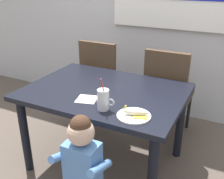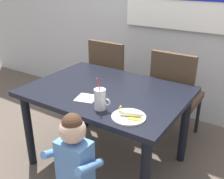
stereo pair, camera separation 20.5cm
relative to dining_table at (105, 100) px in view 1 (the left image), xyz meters
name	(u,v)px [view 1 (the left image)]	position (x,y,z in m)	size (l,w,h in m)	color
ground_plane	(106,161)	(0.00, 0.00, -0.63)	(24.00, 24.00, 0.00)	brown
dining_table	(105,100)	(0.00, 0.00, 0.00)	(1.29, 0.94, 0.73)	black
dining_chair_left	(103,77)	(-0.39, 0.69, -0.09)	(0.44, 0.45, 0.96)	#4C3826
dining_chair_right	(167,89)	(0.35, 0.67, -0.09)	(0.44, 0.44, 0.96)	#4C3826
toddler_standing	(82,159)	(0.17, -0.63, -0.10)	(0.33, 0.24, 0.84)	#3F4760
milk_cup	(103,101)	(0.15, -0.31, 0.17)	(0.13, 0.09, 0.25)	silver
snack_plate	(134,116)	(0.39, -0.31, 0.11)	(0.23, 0.23, 0.01)	white
peeled_banana	(136,113)	(0.40, -0.31, 0.13)	(0.18, 0.12, 0.07)	#F4EAC6
paper_napkin	(87,99)	(-0.04, -0.23, 0.10)	(0.15, 0.15, 0.00)	silver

